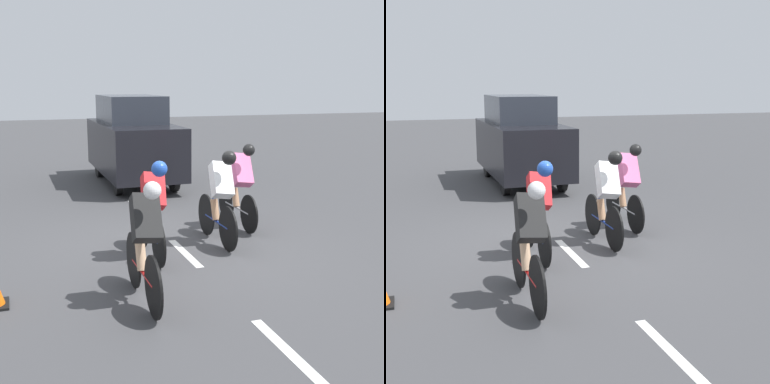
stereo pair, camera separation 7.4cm
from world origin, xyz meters
The scene contains 9 objects.
ground_plane centered at (0.00, 0.00, 0.00)m, with size 60.00×60.00×0.00m, color #424244.
lane_stripe_near centered at (0.00, 3.64, 0.00)m, with size 0.12×1.40×0.01m, color white.
lane_stripe_mid centered at (0.00, 0.44, 0.00)m, with size 0.12×1.40×0.01m, color white.
lane_stripe_far centered at (0.00, -2.76, 0.00)m, with size 0.12×1.40×0.01m, color white.
cyclist_red centered at (0.52, 0.50, 0.79)m, with size 0.39×1.68×1.49m.
cyclist_pink centered at (-1.41, -0.67, 0.80)m, with size 0.38×1.70×1.53m.
cyclist_black centered at (1.03, 2.08, 0.77)m, with size 0.37×1.70×1.52m.
cyclist_white centered at (-0.69, 0.15, 0.81)m, with size 0.39×1.67×1.55m.
support_car centered at (-0.54, -5.43, 1.11)m, with size 1.70×4.20×2.23m.
Camera 1 is at (2.45, 7.89, 2.59)m, focal length 50.00 mm.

